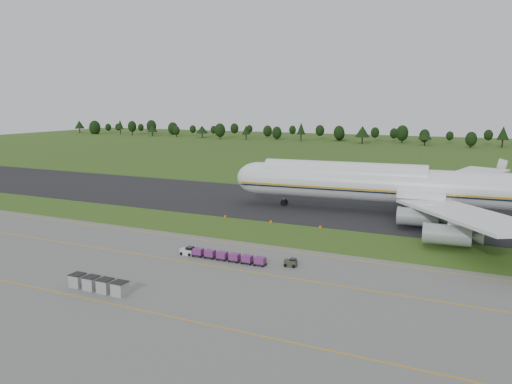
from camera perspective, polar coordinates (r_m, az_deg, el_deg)
The scene contains 10 objects.
ground at distance 97.57m, azimuth -0.21°, elevation -4.46°, with size 600.00×600.00×0.00m, color #325218.
apron at distance 69.77m, azimuth -12.40°, elevation -10.77°, with size 300.00×52.00×0.06m, color slate.
taxiway at distance 122.81m, azimuth 5.36°, elevation -1.41°, with size 300.00×40.00×0.08m, color black.
apron_markings at distance 75.07m, azimuth -9.12°, elevation -9.10°, with size 300.00×30.20×0.01m.
tree_line at distance 308.43m, azimuth 16.94°, elevation 6.36°, with size 524.87×21.70×11.89m.
aircraft at distance 115.49m, azimuth 15.97°, elevation 0.79°, with size 82.02×79.68×23.01m.
baggage_train at distance 79.98m, azimuth -4.06°, elevation -7.23°, with size 15.17×1.38×1.32m.
utility_cart at distance 76.90m, azimuth 3.97°, elevation -8.13°, with size 1.95×1.31×1.03m.
uld_row at distance 70.37m, azimuth -17.58°, elevation -10.02°, with size 9.03×1.83×1.81m.
edge_markers at distance 103.44m, azimuth 1.70°, elevation -3.45°, with size 21.97×0.30×0.60m.
Camera 1 is at (40.17, -85.39, 24.78)m, focal length 35.00 mm.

